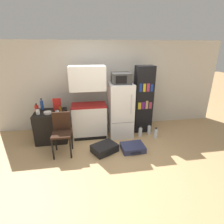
{
  "coord_description": "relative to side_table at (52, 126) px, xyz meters",
  "views": [
    {
      "loc": [
        -0.57,
        -2.9,
        2.27
      ],
      "look_at": [
        0.04,
        0.85,
        0.83
      ],
      "focal_mm": 28.0,
      "sensor_mm": 36.0,
      "label": 1
    }
  ],
  "objects": [
    {
      "name": "refrigerator",
      "position": [
        1.77,
        0.01,
        0.32
      ],
      "size": [
        0.6,
        0.65,
        1.41
      ],
      "color": "white",
      "rests_on": "ground_plane"
    },
    {
      "name": "cereal_box",
      "position": [
        0.17,
        0.12,
        0.53
      ],
      "size": [
        0.19,
        0.07,
        0.3
      ],
      "color": "red",
      "rests_on": "side_table"
    },
    {
      "name": "suitcase_large_flat",
      "position": [
        1.24,
        -0.77,
        -0.29
      ],
      "size": [
        0.66,
        0.61,
        0.17
      ],
      "rotation": [
        0.0,
        0.0,
        0.5
      ],
      "color": "black",
      "rests_on": "ground_plane"
    },
    {
      "name": "water_bottle_back",
      "position": [
        2.64,
        -0.35,
        -0.26
      ],
      "size": [
        0.1,
        0.1,
        0.29
      ],
      "color": "silver",
      "rests_on": "ground_plane"
    },
    {
      "name": "kitchen_hutch",
      "position": [
        0.95,
        0.07,
        0.46
      ],
      "size": [
        0.88,
        0.52,
        1.84
      ],
      "color": "white",
      "rests_on": "ground_plane"
    },
    {
      "name": "suitcase_small_flat",
      "position": [
        1.89,
        -0.82,
        -0.31
      ],
      "size": [
        0.54,
        0.46,
        0.13
      ],
      "rotation": [
        0.0,
        0.0,
        0.05
      ],
      "color": "navy",
      "rests_on": "ground_plane"
    },
    {
      "name": "bottle_milk_white",
      "position": [
        -0.25,
        -0.11,
        0.44
      ],
      "size": [
        0.09,
        0.09,
        0.15
      ],
      "color": "white",
      "rests_on": "side_table"
    },
    {
      "name": "chair",
      "position": [
        0.33,
        -0.63,
        0.19
      ],
      "size": [
        0.41,
        0.41,
        0.94
      ],
      "rotation": [
        0.0,
        0.0,
        -0.02
      ],
      "color": "black",
      "rests_on": "ground_plane"
    },
    {
      "name": "bottle_clear_short",
      "position": [
        0.21,
        -0.26,
        0.44
      ],
      "size": [
        0.08,
        0.08,
        0.15
      ],
      "color": "silver",
      "rests_on": "side_table"
    },
    {
      "name": "bowl",
      "position": [
        -0.03,
        -0.11,
        0.4
      ],
      "size": [
        0.18,
        0.18,
        0.05
      ],
      "color": "silver",
      "rests_on": "side_table"
    },
    {
      "name": "ground_plane",
      "position": [
        1.43,
        -1.28,
        -0.38
      ],
      "size": [
        24.0,
        24.0,
        0.0
      ],
      "primitive_type": "plane",
      "color": "tan"
    },
    {
      "name": "microwave",
      "position": [
        1.77,
        0.01,
        1.16
      ],
      "size": [
        0.45,
        0.44,
        0.26
      ],
      "color": "#333333",
      "rests_on": "refrigerator"
    },
    {
      "name": "bottle_blue_soda",
      "position": [
        -0.21,
        0.21,
        0.5
      ],
      "size": [
        0.08,
        0.08,
        0.29
      ],
      "color": "#1E47A3",
      "rests_on": "side_table"
    },
    {
      "name": "bottle_ketchup_red",
      "position": [
        -0.3,
        0.03,
        0.47
      ],
      "size": [
        0.09,
        0.09,
        0.22
      ],
      "color": "#AD1914",
      "rests_on": "side_table"
    },
    {
      "name": "side_table",
      "position": [
        0.0,
        0.0,
        0.0
      ],
      "size": [
        0.75,
        0.64,
        0.76
      ],
      "color": "black",
      "rests_on": "ground_plane"
    },
    {
      "name": "water_bottle_middle",
      "position": [
        2.55,
        -0.12,
        -0.25
      ],
      "size": [
        0.1,
        0.1,
        0.3
      ],
      "color": "silver",
      "rests_on": "ground_plane"
    },
    {
      "name": "bottle_amber_beer",
      "position": [
        0.25,
        -0.02,
        0.45
      ],
      "size": [
        0.07,
        0.07,
        0.16
      ],
      "color": "brown",
      "rests_on": "side_table"
    },
    {
      "name": "bookshelf",
      "position": [
        2.42,
        0.15,
        0.53
      ],
      "size": [
        0.47,
        0.34,
        1.81
      ],
      "color": "black",
      "rests_on": "ground_plane"
    },
    {
      "name": "wall_back",
      "position": [
        1.63,
        0.72,
        0.83
      ],
      "size": [
        6.4,
        0.1,
        2.42
      ],
      "color": "beige",
      "rests_on": "ground_plane"
    },
    {
      "name": "water_bottle_front",
      "position": [
        2.27,
        -0.19,
        -0.26
      ],
      "size": [
        0.09,
        0.09,
        0.29
      ],
      "color": "silver",
      "rests_on": "ground_plane"
    }
  ]
}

